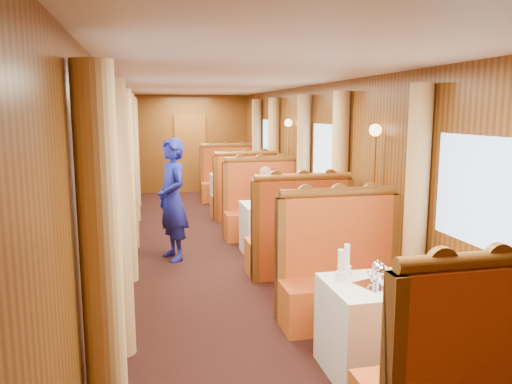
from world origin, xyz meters
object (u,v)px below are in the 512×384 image
object	(u,v)px
banquette_far_fwd	(245,197)
rose_vase_mid	(278,192)
teapot_right	(394,281)
teapot_back	(377,274)
steward	(172,200)
banquette_mid_fwd	(299,242)
banquette_near_aft	(343,280)
table_far	(236,191)
passenger	(266,195)
rose_vase_far	(237,166)
table_mid	(278,228)
teapot_left	(381,279)
banquette_mid_aft	(263,212)
banquette_far_aft	(229,183)
tea_tray	(379,284)
fruit_plate	(430,282)
table_near	(391,327)

from	to	relation	value
banquette_far_fwd	rose_vase_mid	distance (m)	2.57
teapot_right	teapot_back	bearing A→B (deg)	112.85
steward	banquette_mid_fwd	bearing A→B (deg)	37.10
banquette_near_aft	banquette_far_fwd	bearing A→B (deg)	90.00
teapot_back	rose_vase_mid	world-z (taller)	rose_vase_mid
table_far	passenger	world-z (taller)	passenger
banquette_far_fwd	teapot_right	xyz separation A→B (m)	(-0.06, -6.11, 0.38)
rose_vase_mid	rose_vase_far	distance (m)	3.50
teapot_right	rose_vase_far	xyz separation A→B (m)	(0.08, 7.09, 0.12)
table_mid	banquette_mid_fwd	xyz separation A→B (m)	(0.00, -1.01, 0.05)
teapot_left	passenger	xyz separation A→B (m)	(0.14, 4.35, -0.08)
banquette_mid_fwd	teapot_left	world-z (taller)	banquette_mid_fwd
teapot_right	rose_vase_mid	world-z (taller)	rose_vase_mid
banquette_mid_aft	passenger	bearing A→B (deg)	-90.00
banquette_far_aft	banquette_near_aft	bearing A→B (deg)	-90.00
banquette_mid_fwd	banquette_far_aft	bearing A→B (deg)	90.00
banquette_near_aft	table_mid	xyz separation A→B (m)	(0.00, 2.49, -0.05)
table_far	banquette_far_fwd	distance (m)	1.02
passenger	steward	bearing A→B (deg)	-154.14
tea_tray	fruit_plate	size ratio (longest dim) A/B	1.55
banquette_far_fwd	table_mid	bearing A→B (deg)	-90.00
table_mid	banquette_far_aft	distance (m)	4.51
banquette_mid_fwd	fruit_plate	xyz separation A→B (m)	(0.26, -2.59, 0.35)
table_near	rose_vase_mid	world-z (taller)	rose_vase_mid
rose_vase_mid	banquette_mid_aft	bearing A→B (deg)	89.16
rose_vase_mid	rose_vase_far	bearing A→B (deg)	89.33
banquette_far_aft	teapot_back	xyz separation A→B (m)	(-0.12, -7.97, 0.39)
steward	table_near	bearing A→B (deg)	4.69
table_near	banquette_near_aft	xyz separation A→B (m)	(0.00, 1.01, 0.05)
teapot_right	banquette_near_aft	bearing A→B (deg)	90.87
tea_tray	rose_vase_mid	size ratio (longest dim) A/B	0.94
fruit_plate	teapot_left	bearing A→B (deg)	177.66
table_near	banquette_mid_aft	bearing A→B (deg)	90.00
table_near	teapot_right	world-z (taller)	teapot_right
banquette_mid_fwd	banquette_far_fwd	distance (m)	3.50
teapot_left	passenger	size ratio (longest dim) A/B	0.23
banquette_mid_aft	rose_vase_far	size ratio (longest dim) A/B	3.72
table_near	banquette_far_aft	distance (m)	8.01
banquette_mid_fwd	steward	distance (m)	1.90
teapot_left	fruit_plate	bearing A→B (deg)	-8.63
steward	teapot_back	bearing A→B (deg)	3.31
teapot_back	rose_vase_mid	xyz separation A→B (m)	(0.10, 3.43, 0.11)
teapot_right	table_far	bearing A→B (deg)	93.37
teapot_back	fruit_plate	distance (m)	0.41
teapot_right	tea_tray	bearing A→B (deg)	134.54
table_near	passenger	size ratio (longest dim) A/B	1.38
table_mid	banquette_far_fwd	size ratio (longest dim) A/B	0.78
banquette_near_aft	passenger	distance (m)	3.27
table_far	steward	bearing A→B (deg)	-113.82
banquette_mid_fwd	banquette_far_aft	world-z (taller)	same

